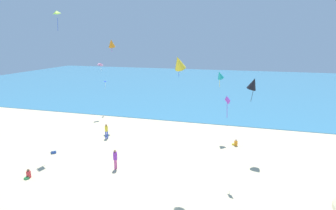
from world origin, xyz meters
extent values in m
plane|color=beige|center=(0.00, 10.00, 0.00)|extent=(120.00, 120.00, 0.00)
cube|color=teal|center=(0.00, 48.64, 0.03)|extent=(120.00, 60.00, 0.05)
cube|color=#2D56B7|center=(-10.38, 6.38, 0.13)|extent=(0.66, 0.66, 0.25)
cube|color=white|center=(-10.38, 6.38, 0.27)|extent=(0.68, 0.68, 0.04)
cylinder|color=red|center=(-9.11, 2.01, 0.24)|extent=(0.32, 0.32, 0.49)
sphere|color=brown|center=(-9.11, 2.01, 0.57)|extent=(0.19, 0.19, 0.19)
cube|color=green|center=(-9.11, 1.81, 0.07)|extent=(0.25, 0.36, 0.14)
cylinder|color=orange|center=(5.16, 12.47, 0.24)|extent=(0.45, 0.45, 0.48)
sphere|color=beige|center=(5.16, 12.47, 0.57)|extent=(0.19, 0.19, 0.19)
cube|color=yellow|center=(5.01, 12.59, 0.07)|extent=(0.43, 0.41, 0.14)
cylinder|color=#D8599E|center=(-3.64, 4.91, 0.39)|extent=(0.14, 0.14, 0.79)
cylinder|color=#D8599E|center=(-3.63, 5.09, 0.39)|extent=(0.14, 0.14, 0.79)
cylinder|color=purple|center=(-3.63, 5.00, 1.08)|extent=(0.33, 0.33, 0.59)
sphere|color=#A87A5B|center=(-3.63, 5.00, 1.47)|extent=(0.22, 0.22, 0.22)
cylinder|color=blue|center=(-7.50, 11.01, 0.38)|extent=(0.13, 0.13, 0.75)
cylinder|color=blue|center=(-7.64, 10.91, 0.38)|extent=(0.13, 0.13, 0.75)
cylinder|color=yellow|center=(-7.57, 10.96, 1.03)|extent=(0.42, 0.42, 0.56)
sphere|color=#A87A5B|center=(-7.57, 10.96, 1.41)|extent=(0.21, 0.21, 0.21)
cone|color=yellow|center=(1.45, 4.57, 8.36)|extent=(1.04, 1.22, 1.10)
cylinder|color=blue|center=(1.45, 4.57, 7.72)|extent=(0.06, 0.08, 0.54)
pyramid|color=#99DB33|center=(-10.59, 8.76, 12.12)|extent=(0.78, 0.88, 0.32)
cylinder|color=blue|center=(-10.57, 8.77, 11.10)|extent=(0.09, 0.06, 1.07)
cone|color=black|center=(6.27, 10.46, 6.30)|extent=(1.19, 1.03, 1.12)
cylinder|color=black|center=(6.27, 10.46, 5.34)|extent=(0.20, 0.08, 1.13)
cone|color=orange|center=(-8.96, 15.66, 9.40)|extent=(0.91, 1.10, 1.07)
cylinder|color=purple|center=(-8.96, 15.66, 8.75)|extent=(0.04, 0.06, 0.57)
cube|color=purple|center=(4.57, 6.05, 5.75)|extent=(0.42, 0.49, 0.59)
cylinder|color=purple|center=(4.57, 6.05, 5.01)|extent=(0.08, 0.06, 1.04)
cone|color=#1EADAD|center=(3.22, 14.40, 6.43)|extent=(1.02, 1.08, 0.94)
cylinder|color=yellow|center=(3.22, 14.40, 5.67)|extent=(0.05, 0.06, 0.90)
pyramid|color=pink|center=(-12.19, 18.80, 6.74)|extent=(0.77, 0.87, 0.47)
cylinder|color=white|center=(-12.25, 18.83, 5.99)|extent=(0.09, 0.05, 0.57)
pyramid|color=blue|center=(-12.32, 19.91, 4.40)|extent=(0.45, 0.52, 0.20)
cylinder|color=white|center=(-12.33, 19.91, 3.77)|extent=(0.11, 0.06, 0.68)
camera|label=1|loc=(5.68, -12.91, 9.83)|focal=29.56mm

